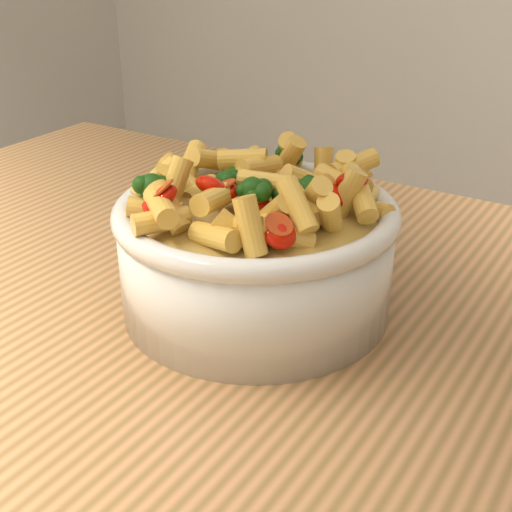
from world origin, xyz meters
The scene contains 3 objects.
table centered at (0.00, 0.00, 0.80)m, with size 1.20×0.80×0.90m.
serving_bowl centered at (-0.07, 0.06, 0.95)m, with size 0.22×0.22×0.10m.
pasta_salad centered at (-0.07, 0.06, 1.01)m, with size 0.18×0.18×0.04m.
Camera 1 is at (0.20, -0.37, 1.20)m, focal length 50.00 mm.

